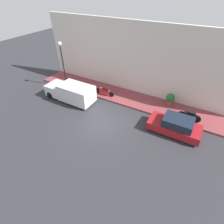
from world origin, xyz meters
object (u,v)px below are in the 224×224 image
Objects in this scene: parked_car at (175,126)px; motorcycle_black at (190,116)px; potted_plant at (170,98)px; delivery_van at (70,92)px; streetlamp at (62,56)px; motorcycle_red at (105,91)px.

parked_car is 2.03m from motorcycle_black.
potted_plant is at bearing 20.85° from parked_car.
streetlamp is at bearing 50.19° from delivery_van.
delivery_van is at bearing 131.83° from motorcycle_red.
delivery_van is 3.33m from motorcycle_red.
motorcycle_red is (1.92, 7.40, -0.08)m from parked_car.
parked_car is 0.78× the size of delivery_van.
delivery_van is 2.32× the size of motorcycle_red.
delivery_van reaches higher than motorcycle_red.
streetlamp reaches higher than potted_plant.
parked_car is 12.44m from streetlamp.
streetlamp is (-0.38, 12.77, 2.78)m from motorcycle_black.
motorcycle_black is at bearing -78.36° from delivery_van.
motorcycle_red is 1.88× the size of potted_plant.
streetlamp is 4.08× the size of potted_plant.
motorcycle_red is at bearing 75.47° from parked_car.
streetlamp reaches higher than parked_car.
streetlamp is at bearing 95.02° from motorcycle_red.
potted_plant is (3.31, 1.26, 0.18)m from parked_car.
motorcycle_red is 0.46× the size of streetlamp.
potted_plant reaches higher than motorcycle_red.
motorcycle_black is at bearing -125.62° from potted_plant.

